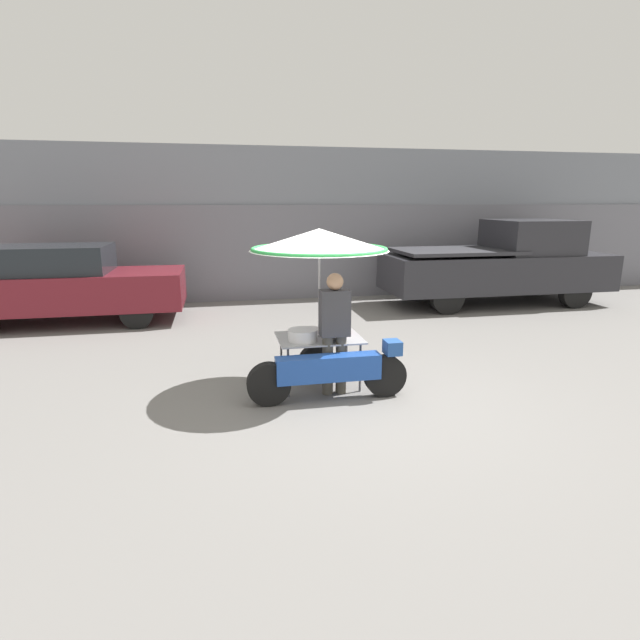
{
  "coord_description": "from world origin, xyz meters",
  "views": [
    {
      "loc": [
        -1.68,
        -5.81,
        2.48
      ],
      "look_at": [
        -0.37,
        0.55,
        0.94
      ],
      "focal_mm": 28.0,
      "sensor_mm": 36.0,
      "label": 1
    }
  ],
  "objects_px": {
    "pickup_truck": "(502,264)",
    "vendor_motorcycle_cart": "(321,267)",
    "vendor_person": "(335,328)",
    "parked_car": "(64,284)"
  },
  "relations": [
    {
      "from": "vendor_motorcycle_cart",
      "to": "vendor_person",
      "type": "xyz_separation_m",
      "value": [
        0.12,
        -0.28,
        -0.75
      ]
    },
    {
      "from": "vendor_person",
      "to": "vendor_motorcycle_cart",
      "type": "bearing_deg",
      "value": 114.2
    },
    {
      "from": "vendor_person",
      "to": "pickup_truck",
      "type": "height_order",
      "value": "pickup_truck"
    },
    {
      "from": "parked_car",
      "to": "pickup_truck",
      "type": "xyz_separation_m",
      "value": [
        9.95,
        0.04,
        0.15
      ]
    },
    {
      "from": "parked_car",
      "to": "pickup_truck",
      "type": "bearing_deg",
      "value": 0.22
    },
    {
      "from": "vendor_motorcycle_cart",
      "to": "vendor_person",
      "type": "distance_m",
      "value": 0.81
    },
    {
      "from": "parked_car",
      "to": "pickup_truck",
      "type": "distance_m",
      "value": 9.95
    },
    {
      "from": "vendor_motorcycle_cart",
      "to": "parked_car",
      "type": "bearing_deg",
      "value": 133.57
    },
    {
      "from": "pickup_truck",
      "to": "vendor_motorcycle_cart",
      "type": "bearing_deg",
      "value": -139.52
    },
    {
      "from": "vendor_motorcycle_cart",
      "to": "vendor_person",
      "type": "height_order",
      "value": "vendor_motorcycle_cart"
    }
  ]
}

